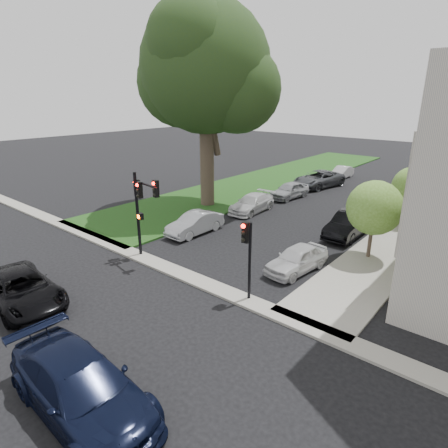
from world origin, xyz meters
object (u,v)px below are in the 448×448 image
Objects in this scene: eucalyptus at (205,68)px; car_cross_near at (22,289)px; car_parked_3 at (396,193)px; traffic_signal_main at (141,200)px; car_parked_2 at (375,207)px; car_cross_far at (81,387)px; car_parked_1 at (349,224)px; car_parked_6 at (252,203)px; traffic_signal_secondary at (248,247)px; car_parked_7 at (289,190)px; small_tree_b at (413,187)px; small_tree_c at (437,173)px; car_parked_5 at (195,223)px; car_parked_8 at (319,179)px; car_parked_9 at (342,172)px; small_tree_a at (374,208)px; car_parked_0 at (297,259)px.

car_cross_near is at bearing -75.38° from eucalyptus.
car_cross_near is 1.23× the size of car_parked_3.
traffic_signal_main reaches higher than car_cross_near.
car_parked_2 is at bearing 65.11° from traffic_signal_main.
car_cross_far reaches higher than car_parked_3.
car_cross_far is 18.55m from car_parked_1.
car_parked_6 is (-7.89, 0.33, -0.11)m from car_parked_1.
car_parked_7 is (-7.42, 16.27, -1.82)m from traffic_signal_secondary.
small_tree_b is 1.08× the size of small_tree_c.
car_parked_2 is (0.17, 15.65, -1.78)m from traffic_signal_secondary.
small_tree_c is (14.07, 12.79, -7.98)m from eucalyptus.
car_parked_7 is (-0.35, 16.24, -2.60)m from traffic_signal_main.
car_parked_2 reaches higher than car_cross_near.
car_parked_3 is at bearing -150.04° from small_tree_c.
eucalyptus is 4.08× the size of small_tree_c.
traffic_signal_main is 7.06m from car_cross_near.
car_parked_5 is 1.01× the size of car_parked_7.
car_parked_7 is at bearing -78.87° from car_parked_8.
car_cross_near is 33.78m from car_parked_9.
car_parked_5 is (-7.88, -5.99, -0.09)m from car_parked_1.
small_tree_a is at bearing -29.67° from car_cross_near.
car_parked_2 is 9.11m from car_parked_6.
car_parked_6 is (-10.15, 3.00, -2.26)m from small_tree_a.
car_parked_7 is at bearing -176.74° from car_parked_2.
eucalyptus is 15.80m from car_parked_8.
traffic_signal_secondary is 0.63× the size of car_parked_8.
car_cross_far is 25.39m from car_parked_7.
small_tree_c is 1.03× the size of traffic_signal_secondary.
small_tree_a is 1.21× the size of traffic_signal_secondary.
small_tree_a is at bearing -6.66° from car_cross_far.
traffic_signal_main is (-9.62, -22.78, 0.81)m from small_tree_c.
small_tree_c reaches higher than traffic_signal_secondary.
small_tree_c is 22.97m from traffic_signal_secondary.
traffic_signal_secondary is 0.92× the size of car_parked_0.
eucalyptus is 15.29m from car_parked_1.
car_parked_3 is 0.91× the size of car_parked_6.
car_parked_3 is 1.01× the size of car_parked_7.
eucalyptus is 3.31× the size of car_parked_6.
car_parked_0 is 11.70m from car_parked_2.
car_parked_0 is at bearing -52.33° from car_parked_7.
small_tree_c is 0.66× the size of car_cross_far.
small_tree_c is 3.40m from car_parked_3.
car_cross_near is at bearing -137.77° from traffic_signal_secondary.
car_parked_6 is at bearing -130.39° from small_tree_c.
car_parked_1 is 10.82m from car_parked_3.
car_parked_9 is at bearing 4.67° from car_cross_near.
car_parked_1 is at bearing -19.28° from car_cross_near.
traffic_signal_secondary is at bearing -79.89° from car_parked_3.
small_tree_a is 0.92× the size of traffic_signal_main.
car_cross_far is at bearing -94.57° from small_tree_c.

